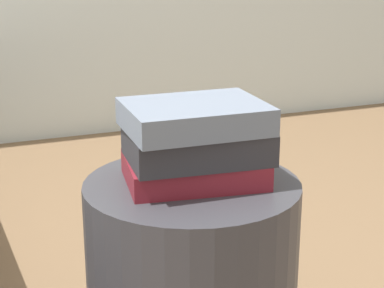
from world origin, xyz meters
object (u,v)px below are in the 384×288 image
book_maroon (194,169)px  book_slate (195,117)px  side_table (192,285)px  book_charcoal (197,144)px

book_maroon → book_slate: book_slate is taller
side_table → book_slate: 0.37m
book_slate → side_table: bearing=155.5°
side_table → book_maroon: size_ratio=1.70×
side_table → book_maroon: 0.26m
book_charcoal → book_slate: book_slate is taller
side_table → book_slate: (0.01, -0.00, 0.37)m
book_charcoal → book_slate: (-0.01, -0.00, 0.06)m
side_table → book_maroon: (0.01, 0.01, 0.26)m
book_maroon → book_slate: size_ratio=1.01×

